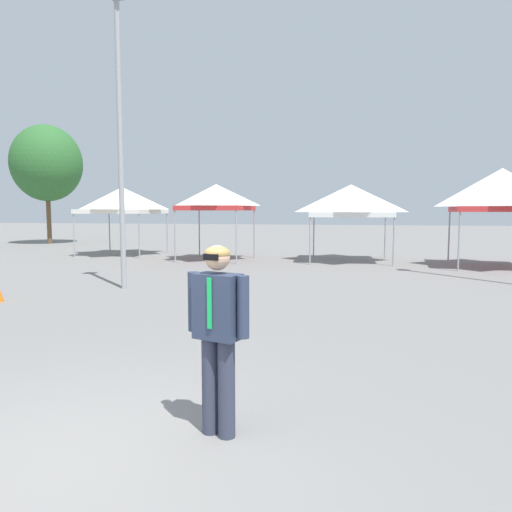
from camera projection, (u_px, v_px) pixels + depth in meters
name	position (u px, v px, depth m)	size (l,w,h in m)	color
ground_plane	(68.00, 464.00, 3.92)	(140.00, 140.00, 0.00)	slate
canopy_tent_far_right	(122.00, 200.00, 22.53)	(3.39, 3.39, 3.22)	#9E9EA3
canopy_tent_behind_left	(216.00, 197.00, 20.10)	(2.89, 2.89, 3.22)	#9E9EA3
canopy_tent_center	(351.00, 201.00, 19.60)	(3.49, 3.49, 3.18)	#9E9EA3
canopy_tent_behind_right	(502.00, 190.00, 17.33)	(3.50, 3.50, 3.65)	#9E9EA3
person_foreground	(218.00, 326.00, 4.34)	(0.63, 0.35, 1.78)	#33384C
light_pole_opposite_side	(120.00, 121.00, 12.41)	(0.36, 0.36, 7.78)	#9E9EA3
tree_behind_tents_center	(47.00, 163.00, 30.04)	(4.37, 4.37, 7.52)	brown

